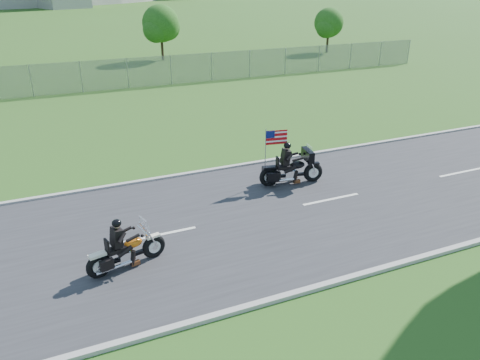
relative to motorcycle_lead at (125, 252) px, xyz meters
name	(u,v)px	position (x,y,z in m)	size (l,w,h in m)	color
ground	(223,223)	(3.22, 1.25, -0.48)	(420.00, 420.00, 0.00)	#2C4C17
road	(223,222)	(3.22, 1.25, -0.46)	(120.00, 8.00, 0.04)	#28282B
curb_north	(184,175)	(3.22, 5.30, -0.43)	(120.00, 0.18, 0.12)	#9E9B93
curb_south	(284,297)	(3.22, -2.80, -0.43)	(120.00, 0.18, 0.12)	#9E9B93
fence	(31,81)	(-1.78, 21.25, 0.52)	(60.00, 0.03, 2.00)	gray
tree_fence_near	(161,25)	(9.26, 31.29, 2.49)	(3.52, 3.28, 4.75)	#382316
tree_fence_far	(329,24)	(25.25, 29.29, 2.16)	(3.08, 2.87, 4.20)	#382316
motorcycle_lead	(125,252)	(0.00, 0.00, 0.00)	(2.20, 0.89, 1.50)	black
motorcycle_follow	(291,170)	(6.61, 3.01, 0.09)	(2.45, 0.94, 2.05)	black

